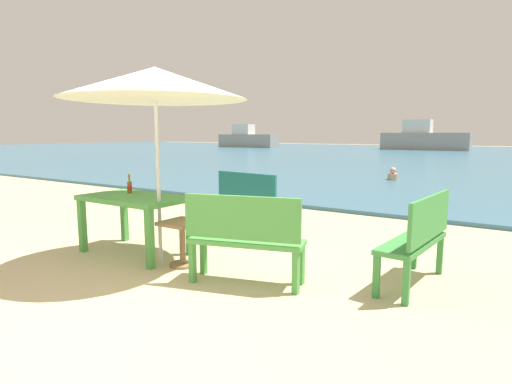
# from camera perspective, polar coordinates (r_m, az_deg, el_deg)

# --- Properties ---
(ground_plane) EXTENTS (120.00, 120.00, 0.00)m
(ground_plane) POSITION_cam_1_polar(r_m,az_deg,el_deg) (4.38, -16.64, -12.98)
(ground_plane) COLOR #C6B287
(sea_water) EXTENTS (120.00, 50.00, 0.08)m
(sea_water) POSITION_cam_1_polar(r_m,az_deg,el_deg) (32.79, 27.71, 4.50)
(sea_water) COLOR #386B84
(sea_water) RESTS_ON ground_plane
(picnic_table_green) EXTENTS (1.40, 0.80, 0.76)m
(picnic_table_green) POSITION_cam_1_polar(r_m,az_deg,el_deg) (5.51, -16.59, -1.65)
(picnic_table_green) COLOR #4C9E47
(picnic_table_green) RESTS_ON ground_plane
(beer_bottle_amber) EXTENTS (0.07, 0.07, 0.26)m
(beer_bottle_amber) POSITION_cam_1_polar(r_m,az_deg,el_deg) (5.76, -17.24, 0.77)
(beer_bottle_amber) COLOR brown
(beer_bottle_amber) RESTS_ON picnic_table_green
(patio_umbrella) EXTENTS (2.10, 2.10, 2.30)m
(patio_umbrella) POSITION_cam_1_polar(r_m,az_deg,el_deg) (4.92, -13.91, 14.47)
(patio_umbrella) COLOR silver
(patio_umbrella) RESTS_ON ground_plane
(side_table_wood) EXTENTS (0.44, 0.44, 0.54)m
(side_table_wood) POSITION_cam_1_polar(r_m,az_deg,el_deg) (4.91, -10.25, -6.15)
(side_table_wood) COLOR olive
(side_table_wood) RESTS_ON ground_plane
(bench_teal_center) EXTENTS (1.24, 0.52, 0.95)m
(bench_teal_center) POSITION_cam_1_polar(r_m,az_deg,el_deg) (6.52, -0.86, -0.83)
(bench_teal_center) COLOR #196066
(bench_teal_center) RESTS_ON ground_plane
(bench_green_left) EXTENTS (1.25, 0.68, 0.95)m
(bench_green_left) POSITION_cam_1_polar(r_m,az_deg,el_deg) (4.16, -1.64, -5.93)
(bench_green_left) COLOR #4C9E47
(bench_green_left) RESTS_ON ground_plane
(bench_green_right) EXTENTS (0.47, 1.23, 0.95)m
(bench_green_right) POSITION_cam_1_polar(r_m,az_deg,el_deg) (4.46, 21.84, -5.57)
(bench_green_right) COLOR #3D8C42
(bench_green_right) RESTS_ON ground_plane
(swimmer_person) EXTENTS (0.34, 0.34, 0.41)m
(swimmer_person) POSITION_cam_1_polar(r_m,az_deg,el_deg) (14.02, 18.56, 2.28)
(swimmer_person) COLOR tan
(swimmer_person) RESTS_ON sea_water
(boat_ferry) EXTENTS (7.88, 2.15, 2.86)m
(boat_ferry) POSITION_cam_1_polar(r_m,az_deg,el_deg) (42.46, 22.35, 6.86)
(boat_ferry) COLOR gray
(boat_ferry) RESTS_ON sea_water
(boat_tanker) EXTENTS (7.14, 1.95, 2.60)m
(boat_tanker) POSITION_cam_1_polar(r_m,az_deg,el_deg) (47.41, -1.22, 7.41)
(boat_tanker) COLOR gray
(boat_tanker) RESTS_ON sea_water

